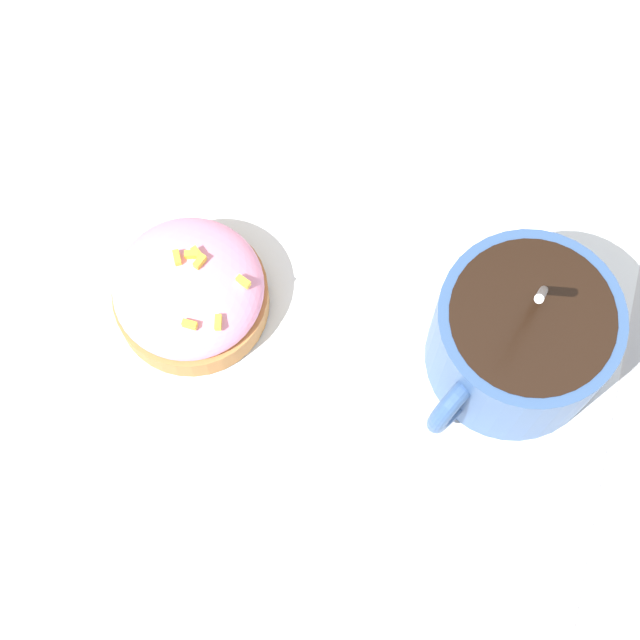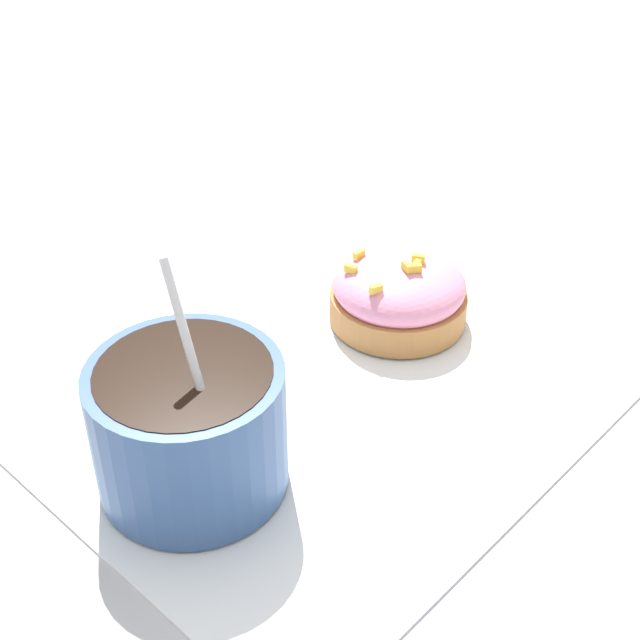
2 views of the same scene
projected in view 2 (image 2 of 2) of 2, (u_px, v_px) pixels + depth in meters
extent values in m
plane|color=#B2B2B7|center=(302.00, 393.00, 0.46)|extent=(3.00, 3.00, 0.00)
cube|color=white|center=(302.00, 390.00, 0.46)|extent=(0.30, 0.29, 0.00)
cylinder|color=#335184|center=(198.00, 432.00, 0.39)|extent=(0.09, 0.09, 0.06)
cylinder|color=black|center=(193.00, 386.00, 0.37)|extent=(0.08, 0.08, 0.01)
torus|color=#335184|center=(175.00, 365.00, 0.42)|extent=(0.03, 0.04, 0.04)
ellipsoid|color=silver|center=(181.00, 436.00, 0.42)|extent=(0.02, 0.03, 0.01)
cylinder|color=silver|center=(201.00, 392.00, 0.36)|extent=(0.02, 0.05, 0.10)
cylinder|color=#B2753D|center=(398.00, 305.00, 0.51)|extent=(0.08, 0.08, 0.02)
ellipsoid|color=pink|center=(399.00, 284.00, 0.50)|extent=(0.08, 0.08, 0.03)
cube|color=yellow|center=(376.00, 289.00, 0.47)|extent=(0.01, 0.01, 0.00)
cube|color=yellow|center=(418.00, 258.00, 0.49)|extent=(0.01, 0.01, 0.00)
cube|color=yellow|center=(407.00, 267.00, 0.48)|extent=(0.01, 0.01, 0.00)
cube|color=yellow|center=(359.00, 254.00, 0.50)|extent=(0.01, 0.00, 0.00)
cube|color=yellow|center=(416.00, 266.00, 0.48)|extent=(0.01, 0.00, 0.00)
cube|color=yellow|center=(415.00, 268.00, 0.48)|extent=(0.01, 0.01, 0.00)
cube|color=yellow|center=(351.00, 269.00, 0.49)|extent=(0.00, 0.01, 0.00)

